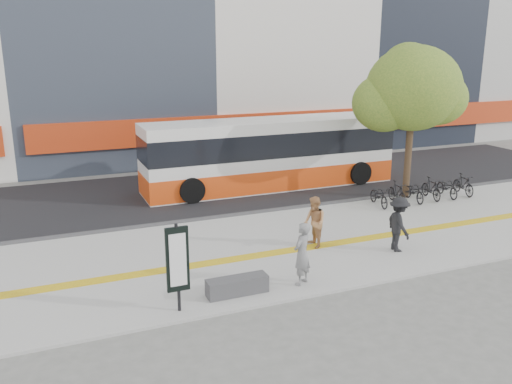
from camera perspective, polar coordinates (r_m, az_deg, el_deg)
name	(u,v)px	position (r m, az deg, el deg)	size (l,w,h in m)	color
ground	(305,264)	(15.99, 5.29, -7.69)	(120.00, 120.00, 0.00)	#60605C
sidewalk	(284,246)	(17.22, 2.97, -5.79)	(40.00, 7.00, 0.08)	gray
tactile_strip	(291,250)	(16.78, 3.71, -6.21)	(40.00, 0.45, 0.01)	gold
street	(212,190)	(23.87, -4.77, 0.20)	(40.00, 8.00, 0.06)	black
curb	(244,215)	(20.24, -1.28, -2.42)	(40.00, 0.25, 0.14)	#353538
bench	(237,286)	(13.89, -2.02, -9.96)	(1.60, 0.45, 0.45)	#353538
signboard	(178,261)	(12.76, -8.37, -7.26)	(0.55, 0.10, 2.20)	black
street_tree	(411,90)	(22.80, 16.18, 10.40)	(4.40, 3.80, 6.31)	#342417
bus	(270,155)	(23.99, 1.53, 3.92)	(11.44, 2.71, 3.05)	silver
bicycle_row	(422,190)	(23.01, 17.29, 0.20)	(5.02, 1.61, 0.90)	black
seated_woman	(302,254)	(14.24, 4.92, -6.57)	(0.63, 0.41, 1.72)	black
pedestrian_tan	(314,222)	(16.87, 6.24, -3.23)	(0.79, 0.62, 1.63)	#B37E4E
pedestrian_dark	(399,224)	(17.03, 14.97, -3.32)	(1.11, 0.64, 1.72)	black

